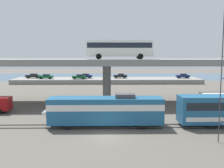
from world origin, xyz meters
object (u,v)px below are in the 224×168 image
train_locomotive (100,109)px  service_truck_east (210,102)px  parked_car_2 (79,77)px  transit_bus_on_overpass (119,48)px  parked_car_3 (46,76)px  parked_car_4 (85,76)px  parked_car_0 (183,76)px  parked_car_5 (33,76)px  parked_car_1 (120,76)px

train_locomotive → service_truck_east: train_locomotive is taller
parked_car_2 → service_truck_east: bearing=121.7°
transit_bus_on_overpass → parked_car_2: bearing=108.5°
train_locomotive → transit_bus_on_overpass: size_ratio=1.26×
service_truck_east → parked_car_3: (-35.40, 41.48, 0.51)m
parked_car_2 → transit_bus_on_overpass: bearing=108.5°
parked_car_3 → parked_car_4: 12.36m
train_locomotive → transit_bus_on_overpass: 17.89m
transit_bus_on_overpass → service_truck_east: 18.02m
parked_car_0 → parked_car_3: (-43.62, -1.70, 0.00)m
parked_car_3 → parked_car_0: bearing=-177.8°
service_truck_east → parked_car_3: 54.53m
service_truck_east → parked_car_0: 43.96m
train_locomotive → service_truck_east: 18.85m
parked_car_2 → parked_car_5: bearing=-13.7°
parked_car_0 → parked_car_5: (-48.33, 0.88, 0.00)m
transit_bus_on_overpass → service_truck_east: size_ratio=1.76×
parked_car_4 → parked_car_5: bearing=-2.5°
service_truck_east → parked_car_1: size_ratio=1.57×
train_locomotive → parked_car_3: bearing=-69.7°
transit_bus_on_overpass → parked_car_0: size_ratio=2.90×
train_locomotive → parked_car_2: (-7.86, 48.43, -0.05)m
transit_bus_on_overpass → parked_car_1: size_ratio=2.77×
service_truck_east → parked_car_5: (-40.10, 44.06, 0.51)m
parked_car_3 → parked_car_5: 5.37m
transit_bus_on_overpass → parked_car_0: 42.67m
train_locomotive → parked_car_4: 51.78m
parked_car_0 → parked_car_4: bearing=-0.3°
parked_car_1 → transit_bus_on_overpass: bearing=86.9°
parked_car_0 → parked_car_4: size_ratio=0.94×
service_truck_east → parked_car_1: 45.23m
service_truck_east → parked_car_2: 47.40m
transit_bus_on_overpass → parked_car_0: transit_bus_on_overpass is taller
parked_car_3 → service_truck_east: bearing=130.5°
parked_car_1 → parked_car_3: size_ratio=0.98×
parked_car_0 → parked_car_5: size_ratio=0.88×
parked_car_1 → parked_car_4: bearing=1.5°
transit_bus_on_overpass → service_truck_east: bearing=-28.7°
train_locomotive → parked_car_0: bearing=-116.2°
transit_bus_on_overpass → parked_car_3: transit_bus_on_overpass is taller
train_locomotive → service_truck_east: bearing=-154.6°
parked_car_4 → parked_car_2: bearing=60.3°
service_truck_east → train_locomotive: bearing=25.4°
parked_car_4 → parked_car_5: same height
parked_car_2 → parked_car_5: same height
parked_car_2 → parked_car_3: same height
train_locomotive → parked_car_5: size_ratio=3.23×
parked_car_1 → parked_car_2: 13.35m
parked_car_0 → parked_car_1: size_ratio=0.96×
parked_car_1 → parked_car_3: same height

